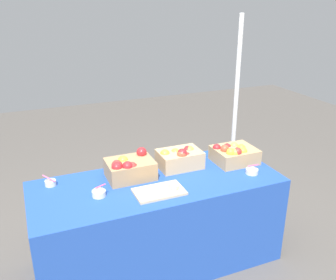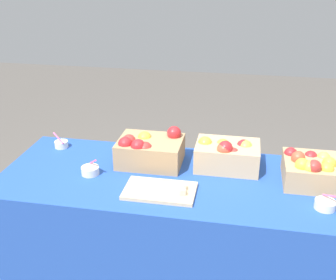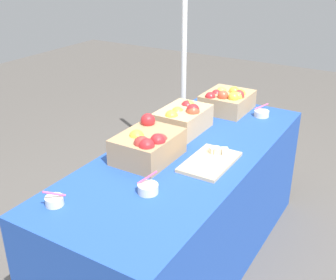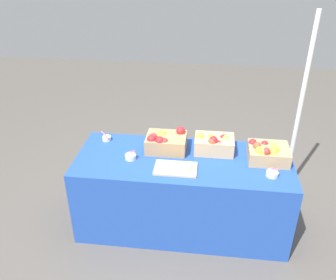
# 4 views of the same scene
# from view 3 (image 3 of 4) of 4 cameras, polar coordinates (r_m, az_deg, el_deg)

# --- Properties ---
(ground_plane) EXTENTS (10.00, 10.00, 0.00)m
(ground_plane) POSITION_cam_3_polar(r_m,az_deg,el_deg) (2.74, 2.20, -15.67)
(ground_plane) COLOR #56514C
(table) EXTENTS (1.90, 0.76, 0.74)m
(table) POSITION_cam_3_polar(r_m,az_deg,el_deg) (2.52, 2.34, -9.24)
(table) COLOR #234CAD
(table) RESTS_ON ground_plane
(apple_crate_left) EXTENTS (0.34, 0.29, 0.17)m
(apple_crate_left) POSITION_cam_3_polar(r_m,az_deg,el_deg) (2.94, 8.06, 5.35)
(apple_crate_left) COLOR tan
(apple_crate_left) RESTS_ON table
(apple_crate_middle) EXTENTS (0.35, 0.25, 0.19)m
(apple_crate_middle) POSITION_cam_3_polar(r_m,az_deg,el_deg) (2.58, 2.16, 3.02)
(apple_crate_middle) COLOR tan
(apple_crate_middle) RESTS_ON table
(apple_crate_right) EXTENTS (0.36, 0.27, 0.20)m
(apple_crate_right) POSITION_cam_3_polar(r_m,az_deg,el_deg) (2.22, -2.72, -0.67)
(apple_crate_right) COLOR tan
(apple_crate_right) RESTS_ON table
(cutting_board_front) EXTENTS (0.36, 0.22, 0.05)m
(cutting_board_front) POSITION_cam_3_polar(r_m,az_deg,el_deg) (2.23, 5.81, -2.83)
(cutting_board_front) COLOR #D1B284
(cutting_board_front) RESTS_ON table
(sample_bowl_near) EXTENTS (0.09, 0.08, 0.09)m
(sample_bowl_near) POSITION_cam_3_polar(r_m,az_deg,el_deg) (1.93, -15.14, -7.93)
(sample_bowl_near) COLOR silver
(sample_bowl_near) RESTS_ON table
(sample_bowl_mid) EXTENTS (0.10, 0.10, 0.10)m
(sample_bowl_mid) POSITION_cam_3_polar(r_m,az_deg,el_deg) (1.95, -2.73, -6.56)
(sample_bowl_mid) COLOR silver
(sample_bowl_mid) RESTS_ON table
(sample_bowl_far) EXTENTS (0.10, 0.10, 0.09)m
(sample_bowl_far) POSITION_cam_3_polar(r_m,az_deg,el_deg) (2.89, 12.56, 3.54)
(sample_bowl_far) COLOR silver
(sample_bowl_far) RESTS_ON table
(tent_pole) EXTENTS (0.04, 0.04, 1.92)m
(tent_pole) POSITION_cam_3_polar(r_m,az_deg,el_deg) (3.41, 2.16, 10.81)
(tent_pole) COLOR white
(tent_pole) RESTS_ON ground_plane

